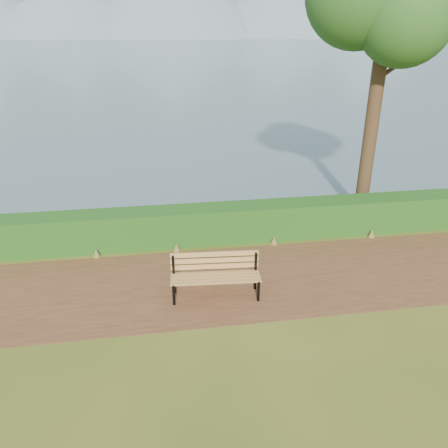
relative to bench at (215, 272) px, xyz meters
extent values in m
plane|color=#415217|center=(0.36, 0.19, -0.57)|extent=(140.00, 140.00, 0.00)
cube|color=#522D1C|center=(0.36, 0.49, -0.56)|extent=(40.00, 3.40, 0.01)
cube|color=#1E4914|center=(0.36, 2.79, -0.07)|extent=(32.00, 0.85, 1.00)
cube|color=#415969|center=(0.36, 260.19, -0.56)|extent=(700.00, 510.00, 0.00)
cone|color=gray|center=(-59.64, 395.19, 23.43)|extent=(160.00, 160.00, 48.00)
cone|color=gray|center=(110.36, 400.19, 24.43)|extent=(170.00, 170.00, 50.00)
cone|color=gray|center=(200.36, 410.19, 28.43)|extent=(150.00, 150.00, 58.00)
cone|color=gray|center=(-9.64, 430.19, 16.93)|extent=(120.00, 120.00, 35.00)
cone|color=gray|center=(150.36, 425.19, 19.43)|extent=(130.00, 130.00, 40.00)
cube|color=black|center=(-0.94, -0.27, -0.32)|extent=(0.06, 0.07, 0.49)
cube|color=black|center=(-0.91, 0.21, -0.10)|extent=(0.06, 0.07, 0.94)
cube|color=black|center=(-0.93, -0.03, -0.11)|extent=(0.10, 0.57, 0.05)
cube|color=black|center=(0.89, -0.41, -0.32)|extent=(0.06, 0.07, 0.49)
cube|color=black|center=(0.93, 0.07, -0.10)|extent=(0.06, 0.07, 0.94)
cube|color=black|center=(0.91, -0.17, -0.11)|extent=(0.10, 0.57, 0.05)
cube|color=#AE7543|center=(-0.02, -0.31, -0.08)|extent=(1.97, 0.25, 0.04)
cube|color=#AE7543|center=(-0.01, -0.17, -0.08)|extent=(1.97, 0.25, 0.04)
cube|color=#AE7543|center=(0.00, -0.03, -0.08)|extent=(1.97, 0.25, 0.04)
cube|color=#AE7543|center=(0.01, 0.11, -0.08)|extent=(1.97, 0.25, 0.04)
cube|color=#AE7543|center=(0.01, 0.17, 0.06)|extent=(1.97, 0.20, 0.11)
cube|color=#AE7543|center=(0.01, 0.17, 0.21)|extent=(1.97, 0.20, 0.11)
cube|color=#AE7543|center=(0.01, 0.17, 0.36)|extent=(1.97, 0.20, 0.11)
cylinder|color=#341D15|center=(5.29, 3.93, 3.13)|extent=(0.41, 0.41, 7.39)
sphere|color=#214D19|center=(6.26, 4.02, 5.59)|extent=(2.67, 2.67, 2.67)
sphere|color=#214D19|center=(5.42, 3.16, 5.18)|extent=(2.46, 2.46, 2.46)
cylinder|color=#341D15|center=(5.75, 3.93, 3.95)|extent=(1.08, 0.12, 0.81)
cylinder|color=#341D15|center=(4.88, 4.03, 4.46)|extent=(0.84, 0.39, 0.74)
camera|label=1|loc=(-1.13, -8.31, 4.88)|focal=35.00mm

